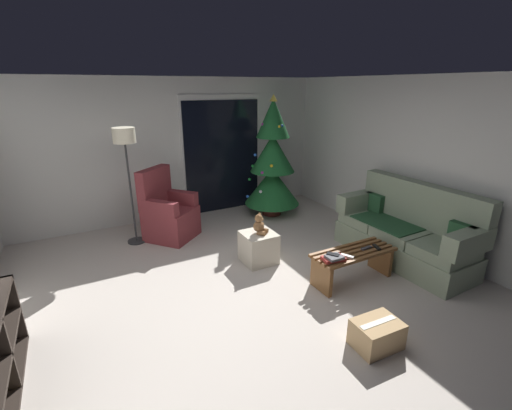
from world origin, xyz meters
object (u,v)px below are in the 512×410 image
at_px(remote_graphite, 366,248).
at_px(floor_lamp, 125,147).
at_px(coffee_table, 353,261).
at_px(book_stack, 334,258).
at_px(remote_black, 377,247).
at_px(christmas_tree, 272,164).
at_px(armchair, 168,214).
at_px(teddy_bear_chestnut, 259,225).
at_px(cell_phone, 333,254).
at_px(couch, 406,232).
at_px(cardboard_box_taped_mid_floor, 377,334).
at_px(ottoman, 259,247).
at_px(remote_white, 347,256).

distance_m(remote_graphite, floor_lamp, 3.62).
relative_size(coffee_table, book_stack, 3.88).
xyz_separation_m(remote_black, christmas_tree, (0.03, 2.63, 0.55)).
bearing_deg(remote_black, christmas_tree, -71.98).
bearing_deg(armchair, coffee_table, -55.22).
relative_size(coffee_table, remote_black, 7.05).
distance_m(remote_graphite, christmas_tree, 2.64).
distance_m(coffee_table, remote_black, 0.35).
height_order(remote_graphite, christmas_tree, christmas_tree).
bearing_deg(teddy_bear_chestnut, coffee_table, -51.30).
xyz_separation_m(coffee_table, cell_phone, (-0.38, -0.06, 0.21)).
relative_size(couch, book_stack, 6.88).
bearing_deg(couch, cardboard_box_taped_mid_floor, -146.99).
bearing_deg(cell_phone, christmas_tree, 41.33).
relative_size(book_stack, armchair, 0.25).
height_order(couch, teddy_bear_chestnut, couch).
height_order(armchair, ottoman, armchair).
xyz_separation_m(christmas_tree, cardboard_box_taped_mid_floor, (-0.96, -3.55, -0.84)).
xyz_separation_m(book_stack, armchair, (-1.29, 2.49, -0.04)).
xyz_separation_m(couch, remote_graphite, (-0.90, -0.13, 0.02)).
bearing_deg(remote_white, floor_lamp, 98.85).
distance_m(book_stack, teddy_bear_chestnut, 1.14).
bearing_deg(book_stack, cell_phone, 84.07).
relative_size(remote_white, book_stack, 0.55).
distance_m(coffee_table, remote_graphite, 0.23).
height_order(couch, cardboard_box_taped_mid_floor, couch).
bearing_deg(couch, remote_black, -167.12).
bearing_deg(book_stack, remote_graphite, 4.49).
distance_m(book_stack, christmas_tree, 2.78).
bearing_deg(remote_white, remote_black, -27.84).
relative_size(armchair, floor_lamp, 0.63).
bearing_deg(ottoman, remote_graphite, -46.43).
bearing_deg(remote_white, christmas_tree, 49.54).
distance_m(christmas_tree, ottoman, 2.07).
bearing_deg(armchair, floor_lamp, 173.16).
height_order(cell_phone, teddy_bear_chestnut, teddy_bear_chestnut).
height_order(book_stack, cell_phone, cell_phone).
xyz_separation_m(coffee_table, teddy_bear_chestnut, (-0.79, 0.99, 0.28)).
xyz_separation_m(remote_white, remote_black, (0.50, 0.01, 0.00)).
bearing_deg(coffee_table, couch, 5.45).
xyz_separation_m(remote_white, cell_phone, (-0.20, 0.03, 0.06)).
xyz_separation_m(armchair, teddy_bear_chestnut, (0.89, -1.43, 0.15)).
relative_size(remote_white, cardboard_box_taped_mid_floor, 0.34).
bearing_deg(book_stack, cardboard_box_taped_mid_floor, -104.36).
xyz_separation_m(christmas_tree, teddy_bear_chestnut, (-1.13, -1.56, -0.42)).
xyz_separation_m(cell_phone, ottoman, (-0.42, 1.05, -0.27)).
height_order(armchair, cardboard_box_taped_mid_floor, armchair).
distance_m(christmas_tree, armchair, 2.10).
height_order(remote_white, cardboard_box_taped_mid_floor, remote_white).
xyz_separation_m(remote_black, cell_phone, (-0.69, 0.02, 0.06)).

